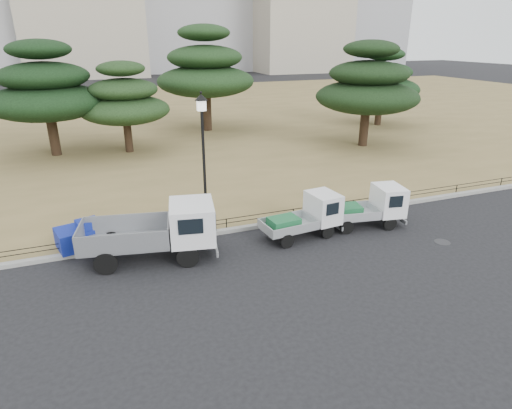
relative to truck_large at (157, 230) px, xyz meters
name	(u,v)px	position (x,y,z in m)	size (l,w,h in m)	color
ground	(276,257)	(3.92, -1.43, -1.11)	(220.00, 220.00, 0.00)	black
lawn	(153,117)	(3.92, 29.17, -1.04)	(120.00, 56.00, 0.15)	olive
curb	(251,227)	(3.92, 1.17, -1.03)	(120.00, 0.25, 0.16)	gray
truck_large	(157,230)	(0.00, 0.00, 0.00)	(4.84, 2.59, 2.00)	black
truck_kei_front	(306,216)	(5.76, -0.19, -0.29)	(3.25, 1.63, 1.66)	black
truck_kei_rear	(370,207)	(8.68, -0.24, -0.28)	(3.37, 1.84, 1.67)	black
street_lamp	(203,141)	(2.14, 1.47, 2.65)	(0.48, 0.48, 5.34)	black
pipe_fence	(250,218)	(3.92, 1.32, -0.67)	(38.00, 0.04, 0.40)	black
tarp_pile	(81,236)	(-2.58, 1.67, -0.54)	(1.83, 1.53, 1.06)	#132599
manhole	(442,242)	(10.42, -2.63, -1.11)	(0.60, 0.60, 0.01)	#2D2D30
pine_west_near	(46,90)	(-4.14, 16.36, 3.17)	(7.17, 7.17, 7.17)	black
pine_center_left	(124,101)	(0.44, 15.54, 2.43)	(5.78, 5.78, 5.88)	black
pine_center_right	(205,71)	(7.23, 20.65, 3.80)	(7.74, 7.74, 8.22)	black
pine_east_near	(368,86)	(16.24, 11.47, 3.14)	(7.04, 7.04, 7.11)	black
pine_east_far	(382,81)	(21.91, 17.62, 2.77)	(6.43, 6.43, 6.46)	black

